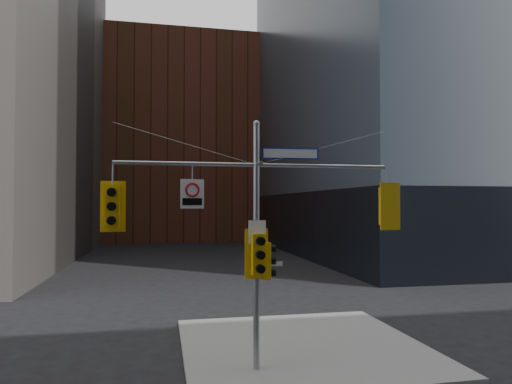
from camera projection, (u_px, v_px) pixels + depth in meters
name	position (u px, v px, depth m)	size (l,w,h in m)	color
sidewalk_corner	(302.00, 346.00, 15.39)	(8.00, 8.00, 0.15)	gray
podium_ne	(458.00, 222.00, 48.12)	(36.40, 36.40, 6.00)	black
brick_midrise	(181.00, 144.00, 68.26)	(26.00, 20.00, 28.00)	brown
signal_assembly	(256.00, 220.00, 13.14)	(8.00, 0.80, 7.30)	#93969B
traffic_light_west_arm	(112.00, 206.00, 12.37)	(0.67, 0.52, 1.40)	#E6AC0C
traffic_light_east_arm	(386.00, 206.00, 13.98)	(0.69, 0.58, 1.44)	#E6AC0C
traffic_light_pole_side	(267.00, 261.00, 13.18)	(0.41, 0.35, 1.06)	#E6AC0C
traffic_light_pole_front	(258.00, 254.00, 12.86)	(0.68, 0.56, 1.43)	#E6AC0C
street_sign_blade	(290.00, 154.00, 13.41)	(1.70, 0.16, 0.33)	#101E98
regulatory_sign_arm	(192.00, 193.00, 12.78)	(0.66, 0.12, 0.83)	silver
regulatory_sign_pole	(257.00, 233.00, 13.02)	(0.52, 0.09, 0.68)	silver
street_blade_ew	(272.00, 264.00, 13.20)	(0.67, 0.08, 0.13)	silver
street_blade_ns	(253.00, 274.00, 13.55)	(0.13, 0.84, 0.17)	#145926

